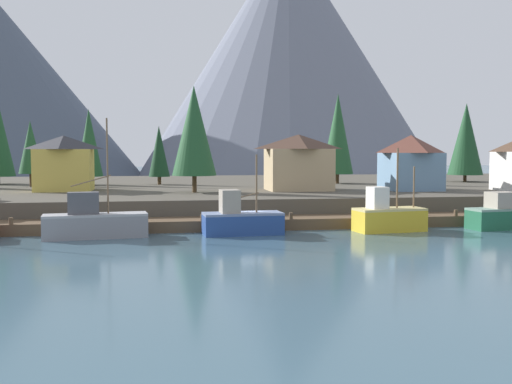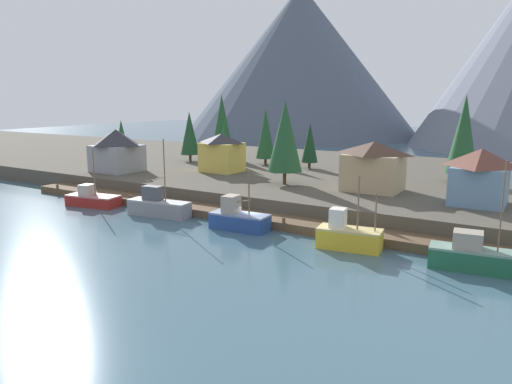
{
  "view_description": "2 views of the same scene",
  "coord_description": "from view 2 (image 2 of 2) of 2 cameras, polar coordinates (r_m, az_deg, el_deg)",
  "views": [
    {
      "loc": [
        -7.64,
        -51.22,
        7.16
      ],
      "look_at": [
        1.11,
        2.1,
        3.37
      ],
      "focal_mm": 41.15,
      "sensor_mm": 36.0,
      "label": 1
    },
    {
      "loc": [
        28.8,
        -45.5,
        14.62
      ],
      "look_at": [
        -0.86,
        2.11,
        3.71
      ],
      "focal_mm": 33.62,
      "sensor_mm": 36.0,
      "label": 2
    }
  ],
  "objects": [
    {
      "name": "fishing_boat_green",
      "position": [
        45.85,
        24.96,
        -7.04
      ],
      "size": [
        8.61,
        3.47,
        9.68
      ],
      "rotation": [
        0.0,
        0.0,
        0.12
      ],
      "color": "#1E5B3D",
      "rests_on": "ground_plane"
    },
    {
      "name": "fishing_boat_yellow",
      "position": [
        48.46,
        10.91,
        -5.16
      ],
      "size": [
        6.54,
        3.46,
        7.41
      ],
      "rotation": [
        0.0,
        0.0,
        0.14
      ],
      "color": "gold",
      "rests_on": "ground_plane"
    },
    {
      "name": "mountain_west_peak",
      "position": [
        196.25,
        5.24,
        15.13
      ],
      "size": [
        93.43,
        93.43,
        57.76
      ],
      "primitive_type": "cone",
      "color": "#475160",
      "rests_on": "ground_plane"
    },
    {
      "name": "conifer_centre",
      "position": [
        91.35,
        -3.64,
        6.59
      ],
      "size": [
        3.13,
        3.13,
        8.57
      ],
      "color": "#4C3823",
      "rests_on": "shoreline_bank"
    },
    {
      "name": "conifer_mid_right",
      "position": [
        95.82,
        -15.68,
        6.22
      ],
      "size": [
        2.7,
        2.7,
        8.26
      ],
      "color": "#4C3823",
      "rests_on": "shoreline_bank"
    },
    {
      "name": "house_tan",
      "position": [
        65.85,
        13.78,
        3.05
      ],
      "size": [
        7.69,
        6.16,
        6.61
      ],
      "color": "tan",
      "rests_on": "shoreline_bank"
    },
    {
      "name": "conifer_far_right",
      "position": [
        90.01,
        1.15,
        6.96
      ],
      "size": [
        3.63,
        3.63,
        10.39
      ],
      "color": "#4C3823",
      "rests_on": "shoreline_bank"
    },
    {
      "name": "dock",
      "position": [
        57.31,
        0.66,
        -3.26
      ],
      "size": [
        80.0,
        4.0,
        1.6
      ],
      "color": "brown",
      "rests_on": "ground_plane"
    },
    {
      "name": "conifer_near_right",
      "position": [
        68.68,
        3.48,
        6.64
      ],
      "size": [
        4.98,
        4.98,
        11.93
      ],
      "color": "#4C3823",
      "rests_on": "shoreline_bank"
    },
    {
      "name": "house_grey",
      "position": [
        84.63,
        -16.24,
        4.82
      ],
      "size": [
        7.65,
        6.86,
        7.13
      ],
      "color": "gray",
      "rests_on": "shoreline_bank"
    },
    {
      "name": "house_blue",
      "position": [
        61.28,
        25.09,
        1.73
      ],
      "size": [
        6.24,
        6.59,
        6.55
      ],
      "color": "#6689A8",
      "rests_on": "shoreline_bank"
    },
    {
      "name": "conifer_far_left",
      "position": [
        76.28,
        23.47,
        6.32
      ],
      "size": [
        4.49,
        4.49,
        12.82
      ],
      "color": "#4C3823",
      "rests_on": "shoreline_bank"
    },
    {
      "name": "conifer_back_right",
      "position": [
        85.13,
        6.41,
        5.87
      ],
      "size": [
        2.92,
        2.92,
        8.12
      ],
      "color": "#4C3823",
      "rests_on": "shoreline_bank"
    },
    {
      "name": "fishing_boat_blue",
      "position": [
        54.55,
        -2.1,
        -3.19
      ],
      "size": [
        6.91,
        3.1,
        6.85
      ],
      "rotation": [
        0.0,
        0.0,
        0.06
      ],
      "color": "navy",
      "rests_on": "ground_plane"
    },
    {
      "name": "house_yellow",
      "position": [
        81.21,
        -4.08,
        4.73
      ],
      "size": [
        6.59,
        5.48,
        6.45
      ],
      "color": "gold",
      "rests_on": "shoreline_bank"
    },
    {
      "name": "ground_plane",
      "position": [
        73.13,
        8.01,
        -1.03
      ],
      "size": [
        400.0,
        400.0,
        1.0
      ],
      "primitive_type": "cube",
      "color": "#3D5B6B"
    },
    {
      "name": "conifer_near_left",
      "position": [
        95.68,
        -7.9,
        6.96
      ],
      "size": [
        3.69,
        3.69,
        9.74
      ],
      "color": "#4C3823",
      "rests_on": "shoreline_bank"
    },
    {
      "name": "conifer_mid_left",
      "position": [
        100.41,
        -4.07,
        8.08
      ],
      "size": [
        4.73,
        4.73,
        12.97
      ],
      "color": "#4C3823",
      "rests_on": "shoreline_bank"
    },
    {
      "name": "shoreline_bank",
      "position": [
        83.75,
        11.39,
        1.6
      ],
      "size": [
        400.0,
        56.0,
        2.5
      ],
      "primitive_type": "cube",
      "color": "#4C473D",
      "rests_on": "ground_plane"
    },
    {
      "name": "fishing_boat_red",
      "position": [
        70.26,
        -18.86,
        -0.81
      ],
      "size": [
        7.87,
        4.18,
        8.12
      ],
      "rotation": [
        0.0,
        0.0,
        0.17
      ],
      "color": "maroon",
      "rests_on": "ground_plane"
    },
    {
      "name": "fishing_boat_grey",
      "position": [
        61.97,
        -11.55,
        -1.66
      ],
      "size": [
        8.55,
        3.28,
        9.85
      ],
      "rotation": [
        0.0,
        0.0,
        0.12
      ],
      "color": "gray",
      "rests_on": "ground_plane"
    }
  ]
}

